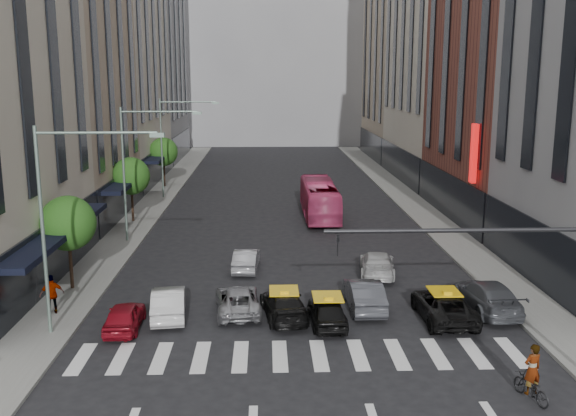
{
  "coord_description": "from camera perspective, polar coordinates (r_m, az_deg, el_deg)",
  "views": [
    {
      "loc": [
        -1.53,
        -22.77,
        11.15
      ],
      "look_at": [
        -0.3,
        11.85,
        4.0
      ],
      "focal_mm": 40.0,
      "sensor_mm": 36.0,
      "label": 1
    }
  ],
  "objects": [
    {
      "name": "taxi_center",
      "position": [
        29.58,
        3.52,
        -9.13
      ],
      "size": [
        1.72,
        3.94,
        1.32
      ],
      "primitive_type": "imported",
      "rotation": [
        0.0,
        0.0,
        3.18
      ],
      "color": "black",
      "rests_on": "ground"
    },
    {
      "name": "pedestrian_far",
      "position": [
        32.33,
        -20.24,
        -7.21
      ],
      "size": [
        1.2,
        0.86,
        1.89
      ],
      "primitive_type": "imported",
      "rotation": [
        0.0,
        0.0,
        3.55
      ],
      "color": "gray",
      "rests_on": "sidewalk_left"
    },
    {
      "name": "taxi_left",
      "position": [
        30.33,
        -0.36,
        -8.58
      ],
      "size": [
        2.45,
        4.74,
        1.31
      ],
      "primitive_type": "imported",
      "rotation": [
        0.0,
        0.0,
        3.28
      ],
      "color": "black",
      "rests_on": "ground"
    },
    {
      "name": "bus",
      "position": [
        51.37,
        2.81,
        0.79
      ],
      "size": [
        2.5,
        10.56,
        2.94
      ],
      "primitive_type": "imported",
      "rotation": [
        0.0,
        0.0,
        3.14
      ],
      "color": "#C33968",
      "rests_on": "ground"
    },
    {
      "name": "car_row2_right",
      "position": [
        37.0,
        7.92,
        -4.91
      ],
      "size": [
        2.48,
        4.83,
        1.34
      ],
      "primitive_type": "imported",
      "rotation": [
        0.0,
        0.0,
        3.01
      ],
      "color": "#BBBBBB",
      "rests_on": "ground"
    },
    {
      "name": "liberty_sign",
      "position": [
        45.33,
        16.2,
        4.68
      ],
      "size": [
        0.3,
        0.7,
        4.0
      ],
      "color": "red",
      "rests_on": "ground"
    },
    {
      "name": "streetlamp_far",
      "position": [
        59.61,
        -10.3,
        6.43
      ],
      "size": [
        5.38,
        0.25,
        9.0
      ],
      "color": "gray",
      "rests_on": "sidewalk_left"
    },
    {
      "name": "building_right_d",
      "position": [
        89.75,
        10.16,
        13.3
      ],
      "size": [
        8.0,
        18.0,
        28.0
      ],
      "primitive_type": "cube",
      "color": "tan",
      "rests_on": "ground"
    },
    {
      "name": "sidewalk_left",
      "position": [
        54.83,
        -12.47,
        -0.27
      ],
      "size": [
        3.0,
        96.0,
        0.15
      ],
      "primitive_type": "cube",
      "color": "slate",
      "rests_on": "ground"
    },
    {
      "name": "tree_far",
      "position": [
        66.0,
        -11.01,
        4.92
      ],
      "size": [
        2.88,
        2.88,
        4.95
      ],
      "color": "black",
      "rests_on": "sidewalk_left"
    },
    {
      "name": "ground",
      "position": [
        25.4,
        1.68,
        -14.38
      ],
      "size": [
        160.0,
        160.0,
        0.0
      ],
      "primitive_type": "plane",
      "color": "black",
      "rests_on": "ground"
    },
    {
      "name": "tree_near",
      "position": [
        35.15,
        -18.98,
        -1.3
      ],
      "size": [
        2.88,
        2.88,
        4.95
      ],
      "color": "black",
      "rests_on": "sidewalk_left"
    },
    {
      "name": "building_left_c",
      "position": [
        70.82,
        -15.31,
        16.82
      ],
      "size": [
        8.0,
        20.0,
        36.0
      ],
      "primitive_type": "cube",
      "color": "beige",
      "rests_on": "ground"
    },
    {
      "name": "streetlamp_near",
      "position": [
        28.57,
        -19.33,
        0.42
      ],
      "size": [
        5.38,
        0.25,
        9.0
      ],
      "color": "gray",
      "rests_on": "sidewalk_left"
    },
    {
      "name": "taxi_right",
      "position": [
        30.96,
        13.66,
        -8.45
      ],
      "size": [
        2.32,
        4.91,
        1.36
      ],
      "primitive_type": "imported",
      "rotation": [
        0.0,
        0.0,
        3.16
      ],
      "color": "black",
      "rests_on": "ground"
    },
    {
      "name": "building_left_d",
      "position": [
        89.2,
        -12.38,
        13.87
      ],
      "size": [
        8.0,
        18.0,
        30.0
      ],
      "primitive_type": "cube",
      "color": "gray",
      "rests_on": "ground"
    },
    {
      "name": "tree_mid",
      "position": [
        50.4,
        -13.78,
        2.77
      ],
      "size": [
        2.88,
        2.88,
        4.95
      ],
      "color": "black",
      "rests_on": "sidewalk_left"
    },
    {
      "name": "motorcycle",
      "position": [
        24.74,
        20.78,
        -14.71
      ],
      "size": [
        1.13,
        1.9,
        0.94
      ],
      "primitive_type": "imported",
      "rotation": [
        0.0,
        0.0,
        3.44
      ],
      "color": "black",
      "rests_on": "ground"
    },
    {
      "name": "building_far",
      "position": [
        108.0,
        -1.26,
        15.3
      ],
      "size": [
        30.0,
        10.0,
        36.0
      ],
      "primitive_type": "cube",
      "color": "gray",
      "rests_on": "ground"
    },
    {
      "name": "car_red",
      "position": [
        29.94,
        -14.33,
        -9.3
      ],
      "size": [
        1.55,
        3.7,
        1.25
      ],
      "primitive_type": "imported",
      "rotation": [
        0.0,
        0.0,
        3.16
      ],
      "color": "maroon",
      "rests_on": "ground"
    },
    {
      "name": "traffic_signal",
      "position": [
        24.56,
        20.18,
        -4.85
      ],
      "size": [
        10.1,
        0.2,
        6.0
      ],
      "color": "black",
      "rests_on": "ground"
    },
    {
      "name": "car_grey_mid",
      "position": [
        31.67,
        6.78,
        -7.62
      ],
      "size": [
        1.62,
        4.49,
        1.47
      ],
      "primitive_type": "imported",
      "rotation": [
        0.0,
        0.0,
        3.15
      ],
      "color": "#3C3E43",
      "rests_on": "ground"
    },
    {
      "name": "car_row2_left",
      "position": [
        37.6,
        -3.72,
        -4.59
      ],
      "size": [
        1.61,
        3.97,
        1.28
      ],
      "primitive_type": "imported",
      "rotation": [
        0.0,
        0.0,
        3.07
      ],
      "color": "#A4A4AA",
      "rests_on": "ground"
    },
    {
      "name": "car_white_front",
      "position": [
        30.98,
        -10.57,
        -8.24
      ],
      "size": [
        2.0,
        4.46,
        1.42
      ],
      "primitive_type": "imported",
      "rotation": [
        0.0,
        0.0,
        3.26
      ],
      "color": "#BBBBBB",
      "rests_on": "ground"
    },
    {
      "name": "car_silver",
      "position": [
        31.11,
        -4.48,
        -8.17
      ],
      "size": [
        2.49,
        4.61,
        1.23
      ],
      "primitive_type": "imported",
      "rotation": [
        0.0,
        0.0,
        3.25
      ],
      "color": "gray",
      "rests_on": "ground"
    },
    {
      "name": "building_left_b",
      "position": [
        53.08,
        -19.41,
        11.94
      ],
      "size": [
        8.0,
        16.0,
        24.0
      ],
      "primitive_type": "cube",
      "color": "tan",
      "rests_on": "ground"
    },
    {
      "name": "streetlamp_mid",
      "position": [
        43.92,
        -13.24,
        4.49
      ],
      "size": [
        5.38,
        0.25,
        9.0
      ],
      "color": "gray",
      "rests_on": "sidewalk_left"
    },
    {
      "name": "rider",
      "position": [
        24.18,
        21.02,
        -11.74
      ],
      "size": [
        0.77,
        0.62,
        1.85
      ],
      "primitive_type": "imported",
      "rotation": [
        0.0,
        0.0,
        3.44
      ],
      "color": "gray",
      "rests_on": "motorcycle"
    },
    {
      "name": "building_right_b",
      "position": [
        53.14,
        18.88,
        13.05
      ],
      "size": [
        8.0,
        18.0,
        26.0
      ],
      "primitive_type": "cube",
      "color": "brown",
      "rests_on": "ground"
    },
    {
      "name": "car_grey_curb",
      "position": [
        32.65,
        17.27,
        -7.47
      ],
      "size": [
        2.36,
        5.24,
        1.49
      ],
      "primitive_type": "imported",
      "rotation": [
        0.0,
        0.0,
        3.2
      ],
      "color": "#43464B",
      "rests_on": "ground"
    },
    {
      "name": "sidewalk_right",
      "position": [
        55.47,
        11.6,
        -0.1
      ],
      "size": [
        3.0,
        96.0,
        0.15
      ],
      "primitive_type": "cube",
      "color": "slate",
      "rests_on": "ground"
    }
  ]
}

